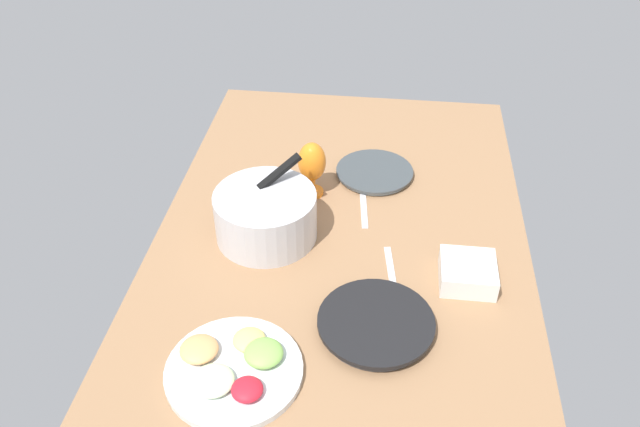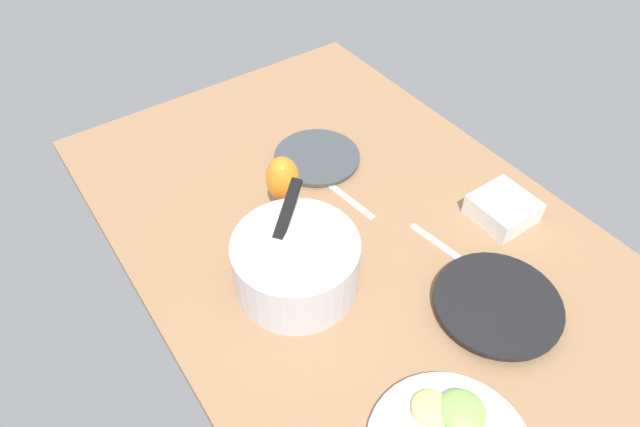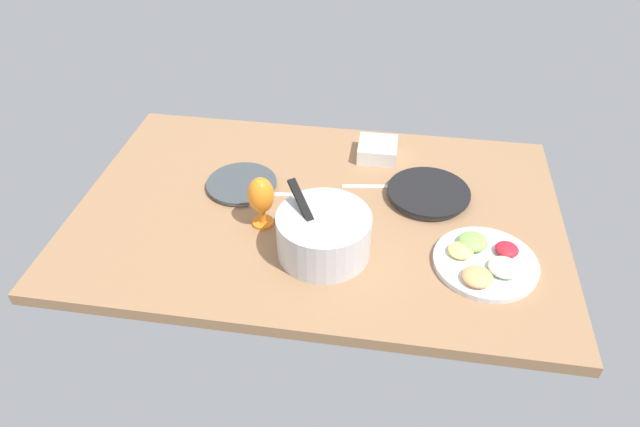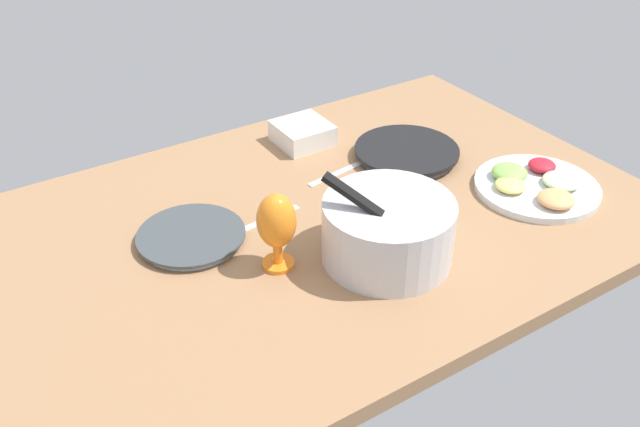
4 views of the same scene
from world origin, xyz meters
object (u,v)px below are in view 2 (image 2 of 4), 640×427
dinner_plate_right (317,158)px  hurricane_glass_orange (283,181)px  mixing_bowl (296,263)px  dinner_plate_left (497,305)px  square_bowl_white (503,208)px

dinner_plate_right → hurricane_glass_orange: bearing=123.0°
hurricane_glass_orange → mixing_bowl: bearing=154.6°
dinner_plate_left → dinner_plate_right: (64.45, 3.72, -0.52)cm
dinner_plate_right → mixing_bowl: size_ratio=0.87×
hurricane_glass_orange → square_bowl_white: size_ratio=1.26×
dinner_plate_left → dinner_plate_right: dinner_plate_left is taller
mixing_bowl → square_bowl_white: (-12.13, -54.73, -4.24)cm
dinner_plate_left → hurricane_glass_orange: (52.50, 22.14, 9.29)cm
dinner_plate_right → mixing_bowl: 44.25cm
dinner_plate_left → hurricane_glass_orange: size_ratio=1.58×
square_bowl_white → mixing_bowl: bearing=77.5°
dinner_plate_left → mixing_bowl: bearing=45.9°
dinner_plate_left → hurricane_glass_orange: 57.73cm
dinner_plate_right → square_bowl_white: size_ratio=1.73×
dinner_plate_left → square_bowl_white: square_bowl_white is taller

